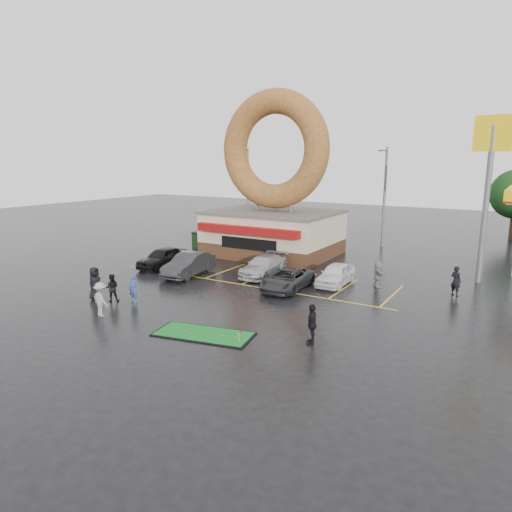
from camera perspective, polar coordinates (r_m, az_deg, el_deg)
The scene contains 19 objects.
ground at distance 26.86m, azimuth -5.81°, elevation -5.23°, with size 120.00×120.00×0.00m, color black.
donut_shop at distance 38.35m, azimuth 2.21°, elevation 6.80°, with size 10.20×8.70×13.50m.
shell_sign at distance 32.51m, azimuth 27.18°, elevation 9.73°, with size 2.20×0.36×10.60m.
streetlight_left at distance 47.85m, azimuth -1.10°, elevation 8.21°, with size 0.40×2.21×9.00m.
streetlight_mid at distance 43.03m, azimuth 15.74°, elevation 7.35°, with size 0.40×2.21×9.00m.
car_black at distance 34.71m, azimuth -11.59°, elevation -0.18°, with size 1.78×4.43×1.51m, color black.
car_dgrey at distance 31.98m, azimuth -8.42°, elevation -1.05°, with size 1.66×4.75×1.57m, color #28282A.
car_silver at distance 31.61m, azimuth 0.95°, elevation -1.24°, with size 1.93×4.76×1.38m, color #B1B2B7.
car_grey at distance 28.38m, azimuth 3.94°, elevation -2.91°, with size 2.12×4.61×1.28m, color #2B2B2E.
car_white at distance 29.73m, azimuth 9.93°, elevation -2.27°, with size 1.63×4.06×1.38m, color white.
person_blue at distance 26.54m, azimuth -15.08°, elevation -3.96°, with size 0.59×0.39×1.63m, color navy.
person_blackjkt at distance 27.14m, azimuth -17.57°, elevation -3.81°, with size 0.77×0.60×1.59m, color black.
person_hoodie at distance 24.75m, azimuth -18.84°, elevation -5.16°, with size 1.16×0.67×1.79m, color gray.
person_bystander at distance 27.77m, azimuth -19.51°, elevation -3.23°, with size 0.94×0.61×1.92m, color black.
person_cameraman at distance 20.20m, azimuth 7.01°, elevation -8.41°, with size 1.06×0.44×1.81m, color black.
person_walker_near at distance 29.80m, azimuth 14.96°, elevation -2.11°, with size 1.62×0.52×1.75m, color gray.
person_walker_far at distance 29.41m, azimuth 23.71°, elevation -2.87°, with size 0.65×0.43×1.79m, color black.
dumpster at distance 42.05m, azimuth -6.64°, elevation 1.94°, with size 1.80×1.20×1.30m, color #183F19.
putting_green at distance 21.44m, azimuth -6.55°, elevation -9.66°, with size 4.88×2.85×0.57m.
Camera 1 is at (15.57, -20.41, 7.90)m, focal length 32.00 mm.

